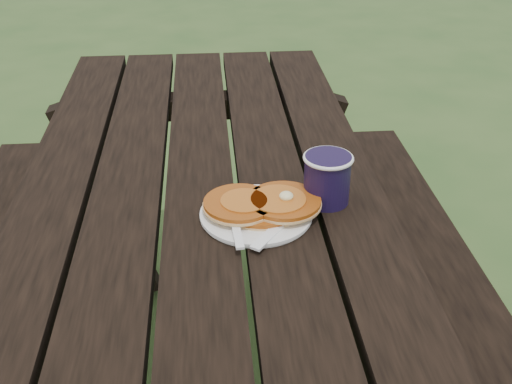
{
  "coord_description": "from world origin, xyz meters",
  "views": [
    {
      "loc": [
        0.02,
        -1.13,
        1.41
      ],
      "look_at": [
        0.11,
        -0.09,
        0.8
      ],
      "focal_mm": 45.0,
      "sensor_mm": 36.0,
      "label": 1
    }
  ],
  "objects": [
    {
      "name": "picnic_table",
      "position": [
        0.0,
        0.0,
        0.37
      ],
      "size": [
        1.36,
        1.8,
        0.75
      ],
      "color": "black",
      "rests_on": "ground"
    },
    {
      "name": "pancake_stack",
      "position": [
        0.12,
        -0.09,
        0.77
      ],
      "size": [
        0.22,
        0.14,
        0.04
      ],
      "rotation": [
        0.0,
        0.0,
        0.28
      ],
      "color": "#A84E13",
      "rests_on": "plate"
    },
    {
      "name": "knife",
      "position": [
        0.15,
        -0.15,
        0.76
      ],
      "size": [
        0.12,
        0.16,
        0.0
      ],
      "primitive_type": "cube",
      "rotation": [
        0.0,
        0.0,
        -0.62
      ],
      "color": "white",
      "rests_on": "plate"
    },
    {
      "name": "fork",
      "position": [
        0.07,
        -0.17,
        0.77
      ],
      "size": [
        0.04,
        0.16,
        0.01
      ],
      "primitive_type": null,
      "rotation": [
        0.0,
        0.0,
        0.06
      ],
      "color": "white",
      "rests_on": "plate"
    },
    {
      "name": "plate",
      "position": [
        0.11,
        -0.1,
        0.76
      ],
      "size": [
        0.25,
        0.25,
        0.01
      ],
      "primitive_type": "cylinder",
      "rotation": [
        0.0,
        0.0,
        -0.2
      ],
      "color": "white",
      "rests_on": "picnic_table"
    },
    {
      "name": "coffee_cup",
      "position": [
        0.25,
        -0.05,
        0.81
      ],
      "size": [
        0.1,
        0.1,
        0.1
      ],
      "rotation": [
        0.0,
        0.0,
        0.01
      ],
      "color": "black",
      "rests_on": "picnic_table"
    }
  ]
}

